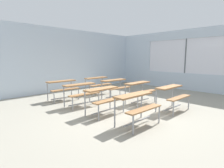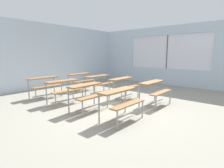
{
  "view_description": "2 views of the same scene",
  "coord_description": "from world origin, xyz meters",
  "px_view_note": "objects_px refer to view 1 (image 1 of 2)",
  "views": [
    {
      "loc": [
        -3.8,
        -3.3,
        1.6
      ],
      "look_at": [
        0.27,
        0.91,
        0.73
      ],
      "focal_mm": 28.0,
      "sensor_mm": 36.0,
      "label": 1
    },
    {
      "loc": [
        -3.8,
        -3.3,
        1.6
      ],
      "look_at": [
        0.38,
        0.29,
        0.65
      ],
      "focal_mm": 28.0,
      "sensor_mm": 36.0,
      "label": 2
    }
  ],
  "objects_px": {
    "desk_bench_r1c0": "(104,95)",
    "desk_bench_r1c1": "(140,88)",
    "desk_bench_r0c0": "(137,102)",
    "desk_bench_r2c0": "(81,90)",
    "desk_bench_r3c0": "(63,86)",
    "desk_bench_r2c1": "(115,84)",
    "desk_bench_r0c1": "(173,93)",
    "desk_bench_r3c1": "(98,82)"
  },
  "relations": [
    {
      "from": "desk_bench_r1c1",
      "to": "desk_bench_r2c0",
      "type": "xyz_separation_m",
      "value": [
        -1.72,
        1.12,
        0.0
      ]
    },
    {
      "from": "desk_bench_r2c0",
      "to": "desk_bench_r3c0",
      "type": "bearing_deg",
      "value": 92.94
    },
    {
      "from": "desk_bench_r2c0",
      "to": "desk_bench_r2c1",
      "type": "bearing_deg",
      "value": 3.43
    },
    {
      "from": "desk_bench_r2c1",
      "to": "desk_bench_r0c1",
      "type": "bearing_deg",
      "value": -85.9
    },
    {
      "from": "desk_bench_r0c0",
      "to": "desk_bench_r3c1",
      "type": "bearing_deg",
      "value": 65.25
    },
    {
      "from": "desk_bench_r0c1",
      "to": "desk_bench_r1c0",
      "type": "relative_size",
      "value": 0.98
    },
    {
      "from": "desk_bench_r1c1",
      "to": "desk_bench_r3c0",
      "type": "relative_size",
      "value": 0.99
    },
    {
      "from": "desk_bench_r2c1",
      "to": "desk_bench_r3c0",
      "type": "distance_m",
      "value": 2.03
    },
    {
      "from": "desk_bench_r1c0",
      "to": "desk_bench_r2c1",
      "type": "height_order",
      "value": "same"
    },
    {
      "from": "desk_bench_r2c1",
      "to": "desk_bench_r1c1",
      "type": "bearing_deg",
      "value": -83.85
    },
    {
      "from": "desk_bench_r2c1",
      "to": "desk_bench_r2c0",
      "type": "bearing_deg",
      "value": -176.03
    },
    {
      "from": "desk_bench_r0c0",
      "to": "desk_bench_r3c1",
      "type": "xyz_separation_m",
      "value": [
        1.66,
        3.5,
        0.0
      ]
    },
    {
      "from": "desk_bench_r0c0",
      "to": "desk_bench_r1c0",
      "type": "bearing_deg",
      "value": 90.86
    },
    {
      "from": "desk_bench_r2c0",
      "to": "desk_bench_r0c0",
      "type": "bearing_deg",
      "value": -87.77
    },
    {
      "from": "desk_bench_r3c0",
      "to": "desk_bench_r1c0",
      "type": "bearing_deg",
      "value": -88.17
    },
    {
      "from": "desk_bench_r1c0",
      "to": "desk_bench_r2c1",
      "type": "relative_size",
      "value": 1.0
    },
    {
      "from": "desk_bench_r0c0",
      "to": "desk_bench_r2c1",
      "type": "xyz_separation_m",
      "value": [
        1.64,
        2.37,
        0.0
      ]
    },
    {
      "from": "desk_bench_r0c0",
      "to": "desk_bench_r0c1",
      "type": "height_order",
      "value": "same"
    },
    {
      "from": "desk_bench_r0c0",
      "to": "desk_bench_r1c1",
      "type": "distance_m",
      "value": 2.09
    },
    {
      "from": "desk_bench_r1c1",
      "to": "desk_bench_r3c0",
      "type": "distance_m",
      "value": 2.9
    },
    {
      "from": "desk_bench_r1c0",
      "to": "desk_bench_r2c1",
      "type": "xyz_separation_m",
      "value": [
        1.64,
        1.19,
        0.0
      ]
    },
    {
      "from": "desk_bench_r1c1",
      "to": "desk_bench_r1c0",
      "type": "bearing_deg",
      "value": -178.81
    },
    {
      "from": "desk_bench_r1c1",
      "to": "desk_bench_r3c1",
      "type": "height_order",
      "value": "same"
    },
    {
      "from": "desk_bench_r1c0",
      "to": "desk_bench_r1c1",
      "type": "distance_m",
      "value": 1.72
    },
    {
      "from": "desk_bench_r1c0",
      "to": "desk_bench_r1c1",
      "type": "bearing_deg",
      "value": -1.88
    },
    {
      "from": "desk_bench_r0c1",
      "to": "desk_bench_r3c0",
      "type": "bearing_deg",
      "value": 116.44
    },
    {
      "from": "desk_bench_r1c0",
      "to": "desk_bench_r0c0",
      "type": "bearing_deg",
      "value": -92.66
    },
    {
      "from": "desk_bench_r1c0",
      "to": "desk_bench_r3c1",
      "type": "distance_m",
      "value": 2.86
    },
    {
      "from": "desk_bench_r0c1",
      "to": "desk_bench_r1c0",
      "type": "distance_m",
      "value": 2.09
    },
    {
      "from": "desk_bench_r1c0",
      "to": "desk_bench_r3c0",
      "type": "xyz_separation_m",
      "value": [
        -0.03,
        2.35,
        0.0
      ]
    },
    {
      "from": "desk_bench_r1c1",
      "to": "desk_bench_r2c1",
      "type": "relative_size",
      "value": 0.98
    },
    {
      "from": "desk_bench_r1c0",
      "to": "desk_bench_r2c0",
      "type": "xyz_separation_m",
      "value": [
        -0.01,
        1.15,
        0.0
      ]
    },
    {
      "from": "desk_bench_r2c0",
      "to": "desk_bench_r2c1",
      "type": "distance_m",
      "value": 1.65
    },
    {
      "from": "desk_bench_r2c1",
      "to": "desk_bench_r3c1",
      "type": "xyz_separation_m",
      "value": [
        0.02,
        1.13,
        0.0
      ]
    },
    {
      "from": "desk_bench_r0c0",
      "to": "desk_bench_r1c1",
      "type": "height_order",
      "value": "same"
    },
    {
      "from": "desk_bench_r0c1",
      "to": "desk_bench_r3c0",
      "type": "xyz_separation_m",
      "value": [
        -1.74,
        3.55,
        0.0
      ]
    },
    {
      "from": "desk_bench_r1c1",
      "to": "desk_bench_r0c1",
      "type": "bearing_deg",
      "value": -90.14
    },
    {
      "from": "desk_bench_r3c1",
      "to": "desk_bench_r1c1",
      "type": "bearing_deg",
      "value": -90.15
    },
    {
      "from": "desk_bench_r0c1",
      "to": "desk_bench_r2c1",
      "type": "distance_m",
      "value": 2.39
    },
    {
      "from": "desk_bench_r0c1",
      "to": "desk_bench_r1c0",
      "type": "height_order",
      "value": "same"
    },
    {
      "from": "desk_bench_r0c0",
      "to": "desk_bench_r2c0",
      "type": "relative_size",
      "value": 0.99
    },
    {
      "from": "desk_bench_r0c0",
      "to": "desk_bench_r0c1",
      "type": "relative_size",
      "value": 1.0
    }
  ]
}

